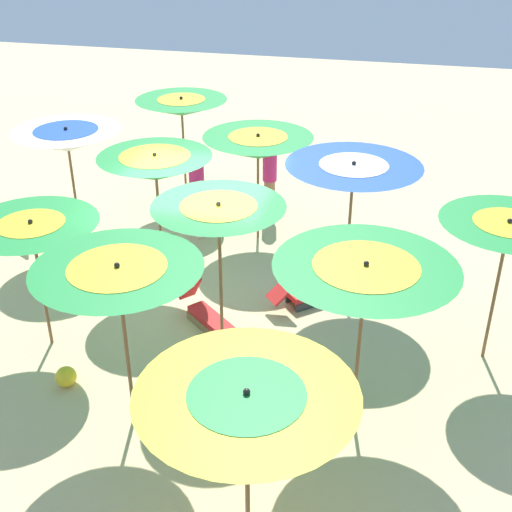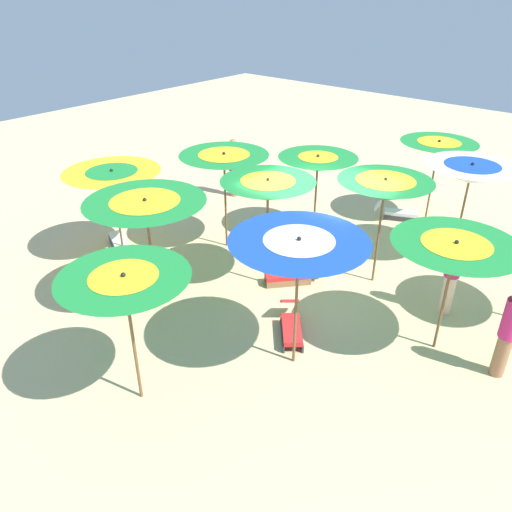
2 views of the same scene
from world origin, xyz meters
name	(u,v)px [view 2 (image 2 of 2)]	position (x,y,z in m)	size (l,w,h in m)	color
ground	(317,285)	(0.00, 0.00, -0.02)	(38.02, 38.02, 0.04)	beige
beach_umbrella_1	(471,174)	(-1.81, -3.07, 2.13)	(2.01, 2.01, 2.39)	brown
beach_umbrella_2	(438,148)	(-0.37, -4.76, 2.03)	(1.97, 1.97, 2.24)	brown
beach_umbrella_3	(454,255)	(-2.84, 0.35, 1.92)	(2.12, 2.12, 2.20)	brown
beach_umbrella_4	(384,190)	(-0.85, -0.95, 2.15)	(1.93, 1.93, 2.42)	brown
beach_umbrella_5	(318,164)	(1.46, -1.96, 1.92)	(1.94, 1.94, 2.15)	brown
beach_umbrella_6	(299,252)	(-1.12, 2.33, 2.19)	(2.21, 2.21, 2.46)	brown
beach_umbrella_7	(268,190)	(0.87, 0.66, 2.18)	(1.91, 1.91, 2.45)	brown
beach_umbrella_8	(224,161)	(2.75, -0.04, 2.20)	(2.07, 2.07, 2.41)	brown
beach_umbrella_9	(125,286)	(0.23, 4.61, 2.10)	(1.90, 1.90, 2.33)	brown
beach_umbrella_10	(146,210)	(2.00, 2.83, 2.15)	(2.26, 2.26, 2.40)	brown
beach_umbrella_11	(113,178)	(4.32, 1.94, 1.96)	(2.18, 2.18, 2.18)	brown
lounger_0	(397,212)	(0.25, -4.26, 0.21)	(1.21, 0.80, 0.66)	#333338
lounger_1	(118,237)	(4.84, 1.71, 0.20)	(1.27, 0.85, 0.56)	#333338
lounger_2	(292,275)	(0.45, 0.30, 0.21)	(1.07, 1.17, 0.69)	olive
lounger_3	(291,325)	(-0.63, 1.76, 0.20)	(1.13, 1.22, 0.55)	#333338
lounger_4	(456,241)	(-1.66, -3.60, 0.20)	(0.94, 1.17, 0.60)	olive
beachgoer_0	(508,331)	(-3.93, 0.35, 0.90)	(0.30, 0.30, 1.71)	#A3704C
beachgoer_1	(453,271)	(-2.54, -0.81, 0.97)	(0.30, 0.30, 1.83)	beige
beachgoer_2	(234,167)	(4.83, -2.55, 0.92)	(0.30, 0.30, 1.75)	#A3704C
beach_ball	(270,228)	(2.34, -1.24, 0.15)	(0.30, 0.30, 0.30)	yellow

